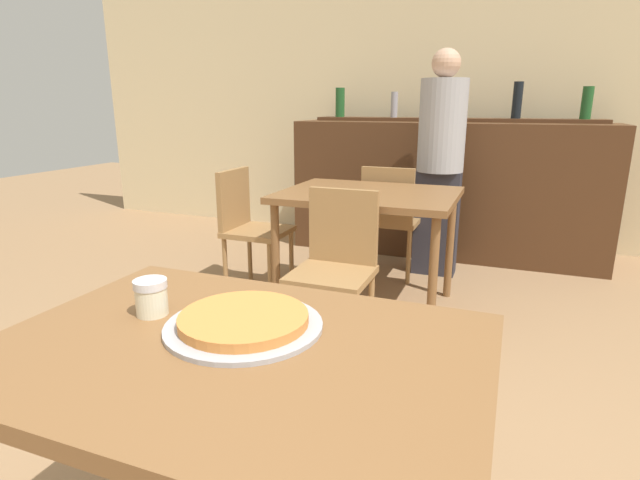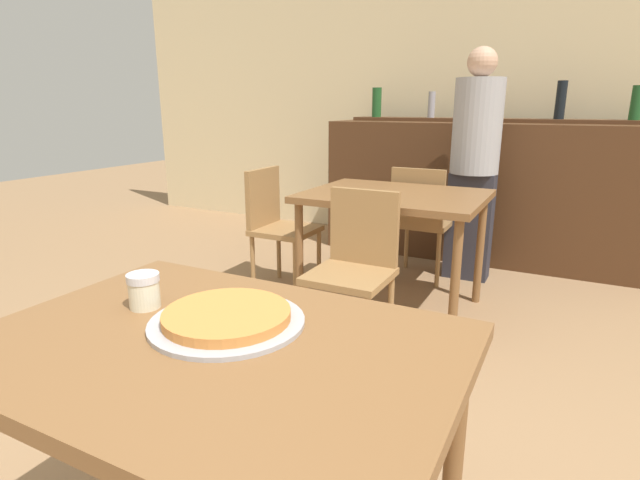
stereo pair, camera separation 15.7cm
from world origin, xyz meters
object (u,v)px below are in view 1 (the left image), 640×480
Objects in this scene: chair_far_side_left at (248,222)px; pizza_tray at (244,322)px; person_standing at (440,157)px; cheese_shaker at (151,297)px; chair_far_side_back at (390,214)px; chair_far_side_front at (336,259)px.

chair_far_side_left reaches higher than pizza_tray.
pizza_tray is 2.84m from person_standing.
person_standing is (1.16, 0.84, 0.41)m from chair_far_side_left.
cheese_shaker reaches higher than chair_far_side_left.
chair_far_side_back is 2.62m from cheese_shaker.
chair_far_side_back is 1.00× the size of chair_far_side_left.
chair_far_side_front is 0.51× the size of person_standing.
chair_far_side_back is (0.00, 1.19, 0.00)m from chair_far_side_front.
pizza_tray is 0.26m from cheese_shaker.
chair_far_side_back is at bearing 90.00° from chair_far_side_front.
chair_far_side_front is at bearing -102.08° from person_standing.
person_standing reaches higher than chair_far_side_back.
pizza_tray is (0.26, -1.40, 0.29)m from chair_far_side_front.
pizza_tray is (1.12, -2.00, 0.29)m from chair_far_side_left.
chair_far_side_back is 0.56m from person_standing.
chair_far_side_front is 9.16× the size of cheese_shaker.
person_standing is at bearing 77.92° from chair_far_side_front.
chair_far_side_front is 2.26× the size of pizza_tray.
person_standing is at bearing 89.09° from pizza_tray.
chair_far_side_front is 1.19m from chair_far_side_back.
pizza_tray is at bearing -90.91° from person_standing.
chair_far_side_front and chair_far_side_left have the same top height.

